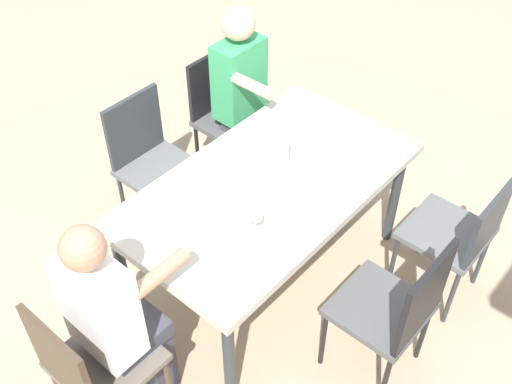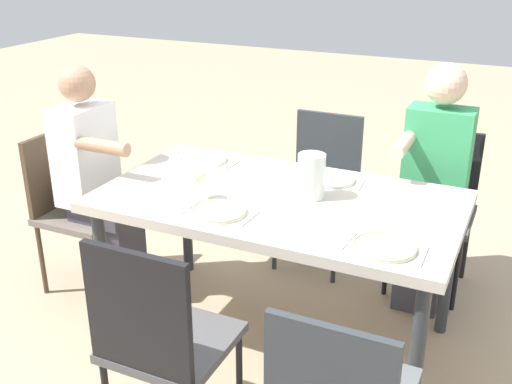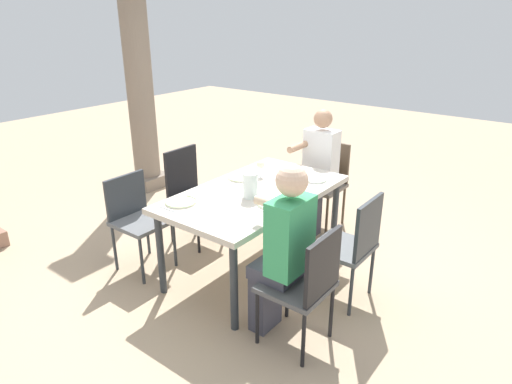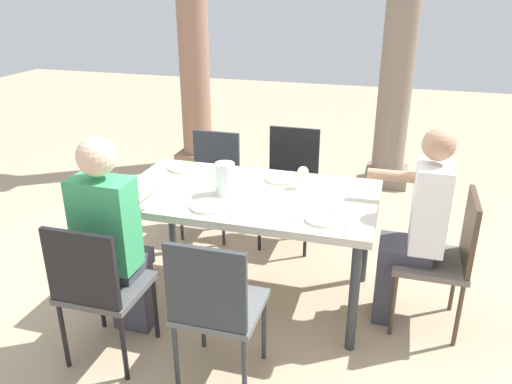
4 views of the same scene
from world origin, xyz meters
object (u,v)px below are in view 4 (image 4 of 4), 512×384
Objects in this scene: chair_west_north at (212,175)px; plate_3 at (323,219)px; chair_west_south at (98,284)px; water_pitcher at (225,180)px; dining_table at (248,202)px; chair_head_east at (445,253)px; chair_mid_north at (291,179)px; diner_man_white at (114,237)px; wine_glass_2 at (303,172)px; plate_2 at (282,179)px; chair_mid_south at (215,304)px; plate_0 at (185,168)px; stone_column_centre at (398,58)px; diner_woman_green at (416,224)px; plate_1 at (209,206)px; stone_column_near at (193,43)px.

chair_west_north is 4.20× the size of plate_3.
chair_west_south is 4.27× the size of water_pitcher.
dining_table is 1.85× the size of chair_head_east.
chair_mid_north is 1.74m from diner_man_white.
chair_mid_north is (0.69, 0.01, 0.03)m from chair_west_north.
plate_3 is at bearing -65.56° from wine_glass_2.
plate_2 reaches higher than dining_table.
chair_head_east is 0.82m from plate_3.
plate_3 is (0.45, 0.61, 0.26)m from chair_mid_south.
dining_table is 1.94× the size of chair_west_north.
chair_head_east reaches higher than plate_0.
chair_mid_north reaches higher than chair_west_south.
stone_column_centre is at bearing 69.14° from water_pitcher.
plate_3 is at bearing -158.66° from chair_head_east.
dining_table is 1.09m from chair_west_south.
diner_man_white is 3.54m from stone_column_centre.
chair_mid_south is 3.55m from stone_column_centre.
wine_glass_2 is (-0.75, 0.18, 0.20)m from diner_woman_green.
water_pitcher is at bearing -156.95° from dining_table.
water_pitcher is at bearing -152.34° from wine_glass_2.
plate_1 is at bearing -168.41° from chair_head_east.
wine_glass_2 is (0.16, -0.10, 0.10)m from plate_2.
chair_mid_north is 0.93m from plate_0.
chair_mid_north is at bearing -46.90° from stone_column_near.
plate_1 is (-1.24, -0.30, 0.10)m from diner_woman_green.
diner_man_white is 1.00m from plate_0.
chair_west_south is at bearing -123.67° from dining_table.
chair_mid_north is at bearing 68.94° from chair_west_south.
stone_column_near is at bearing 180.00° from stone_column_centre.
chair_head_east is 0.31× the size of stone_column_near.
stone_column_near is at bearing 113.68° from chair_mid_south.
chair_mid_south reaches higher than plate_2.
water_pitcher is (0.44, -0.37, 0.09)m from plate_0.
chair_west_south is 3.59m from stone_column_near.
chair_mid_south is at bearing -102.31° from stone_column_centre.
water_pitcher reaches higher than plate_0.
stone_column_centre reaches higher than diner_woman_green.
chair_head_east is at bearing 20.45° from diner_man_white.
diner_woman_green is (-0.19, 0.00, 0.17)m from chair_head_east.
chair_west_north is 3.55× the size of plate_2.
chair_mid_south is 3.80m from stone_column_near.
wine_glass_2 is (0.92, -0.70, 0.37)m from chair_west_north.
chair_west_north is at bearing 152.07° from diner_woman_green.
stone_column_near is (-2.46, 2.48, 0.73)m from diner_woman_green.
diner_woman_green is at bearing 28.10° from plate_3.
chair_mid_north is 3.81× the size of plate_0.
diner_man_white is at bearing -160.12° from plate_3.
plate_0 is (0.01, 1.00, 0.07)m from diner_man_white.
chair_west_north is 1.22m from wine_glass_2.
diner_man_white is (-1.86, -0.69, 0.19)m from chair_head_east.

